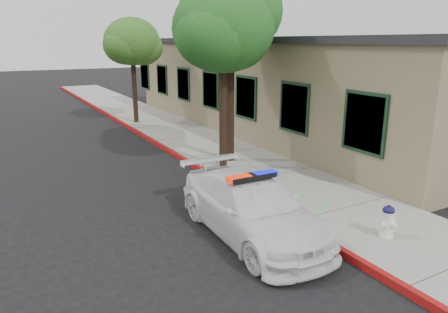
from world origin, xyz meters
TOP-DOWN VIEW (x-y plane):
  - ground at (0.00, 0.00)m, footprint 120.00×120.00m
  - sidewalk at (1.60, 3.00)m, footprint 3.20×60.00m
  - red_curb at (0.06, 3.00)m, footprint 0.14×60.00m
  - clapboard_building at (6.69, 9.00)m, footprint 7.30×20.89m
  - police_car at (-0.99, 0.16)m, footprint 1.90×4.45m
  - fire_hydrant at (1.24, -1.57)m, footprint 0.40×0.35m
  - street_tree_near at (0.71, 4.41)m, footprint 3.22×3.04m
  - street_tree_mid at (1.34, 5.10)m, footprint 3.28×3.35m
  - street_tree_far at (0.72, 13.33)m, footprint 2.92×2.67m

SIDE VIEW (x-z plane):
  - ground at x=0.00m, z-range 0.00..0.00m
  - sidewalk at x=1.60m, z-range 0.00..0.15m
  - red_curb at x=0.06m, z-range 0.00..0.16m
  - fire_hydrant at x=1.24m, z-range 0.15..0.85m
  - police_car at x=-0.99m, z-range -0.06..1.34m
  - clapboard_building at x=6.69m, z-range 0.01..4.25m
  - street_tree_far at x=0.72m, z-range 1.42..6.48m
  - street_tree_near at x=0.71m, z-range 1.52..7.10m
  - street_tree_mid at x=1.34m, z-range 1.73..7.95m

